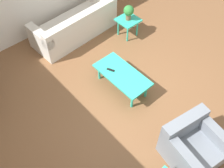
{
  "coord_description": "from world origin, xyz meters",
  "views": [
    {
      "loc": [
        -2.18,
        2.25,
        4.31
      ],
      "look_at": [
        0.15,
        0.2,
        0.55
      ],
      "focal_mm": 42.0,
      "sensor_mm": 36.0,
      "label": 1
    }
  ],
  "objects_px": {
    "potted_plant": "(129,11)",
    "sofa": "(75,26)",
    "armchair": "(192,145)",
    "coffee_table": "(122,75)",
    "side_table_plant": "(128,22)"
  },
  "relations": [
    {
      "from": "coffee_table",
      "to": "side_table_plant",
      "type": "height_order",
      "value": "side_table_plant"
    },
    {
      "from": "sofa",
      "to": "armchair",
      "type": "relative_size",
      "value": 2.2
    },
    {
      "from": "potted_plant",
      "to": "side_table_plant",
      "type": "bearing_deg",
      "value": 135.0
    },
    {
      "from": "potted_plant",
      "to": "coffee_table",
      "type": "bearing_deg",
      "value": 132.3
    },
    {
      "from": "coffee_table",
      "to": "potted_plant",
      "type": "height_order",
      "value": "potted_plant"
    },
    {
      "from": "sofa",
      "to": "side_table_plant",
      "type": "distance_m",
      "value": 1.28
    },
    {
      "from": "potted_plant",
      "to": "sofa",
      "type": "bearing_deg",
      "value": 49.79
    },
    {
      "from": "coffee_table",
      "to": "potted_plant",
      "type": "distance_m",
      "value": 1.74
    },
    {
      "from": "sofa",
      "to": "side_table_plant",
      "type": "bearing_deg",
      "value": 136.62
    },
    {
      "from": "armchair",
      "to": "potted_plant",
      "type": "distance_m",
      "value": 3.35
    },
    {
      "from": "sofa",
      "to": "coffee_table",
      "type": "xyz_separation_m",
      "value": [
        -1.98,
        0.29,
        0.08
      ]
    },
    {
      "from": "armchair",
      "to": "coffee_table",
      "type": "bearing_deg",
      "value": 94.83
    },
    {
      "from": "sofa",
      "to": "armchair",
      "type": "xyz_separation_m",
      "value": [
        -3.84,
        0.44,
        0.02
      ]
    },
    {
      "from": "side_table_plant",
      "to": "potted_plant",
      "type": "relative_size",
      "value": 1.33
    },
    {
      "from": "armchair",
      "to": "coffee_table",
      "type": "xyz_separation_m",
      "value": [
        1.87,
        -0.15,
        0.06
      ]
    }
  ]
}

